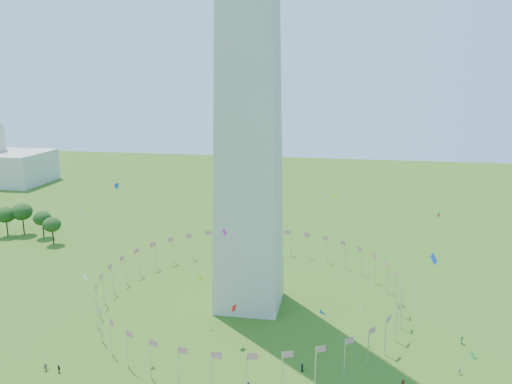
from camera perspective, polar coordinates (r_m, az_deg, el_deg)
flag_ring at (r=138.57m, az=-0.74°, el=-10.95°), size 80.24×80.24×9.00m
kites_aloft at (r=107.95m, az=4.62°, el=-10.75°), size 113.08×70.60×33.87m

